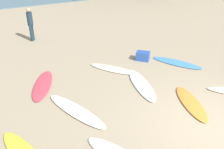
{
  "coord_description": "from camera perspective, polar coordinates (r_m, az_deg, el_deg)",
  "views": [
    {
      "loc": [
        -5.01,
        -2.73,
        4.19
      ],
      "look_at": [
        -0.98,
        3.74,
        0.3
      ],
      "focal_mm": 38.8,
      "sensor_mm": 36.0,
      "label": 1
    }
  ],
  "objects": [
    {
      "name": "surfboard_0",
      "position": [
        9.6,
        0.1,
        1.37
      ],
      "size": [
        1.46,
        1.98,
        0.07
      ],
      "primitive_type": "ellipsoid",
      "rotation": [
        0.0,
        0.0,
        0.53
      ],
      "color": "#EBE4C5",
      "rests_on": "ground_plane"
    },
    {
      "name": "beach_cooler",
      "position": [
        10.48,
        7.28,
        4.34
      ],
      "size": [
        0.66,
        0.68,
        0.37
      ],
      "primitive_type": "cube",
      "rotation": [
        0.0,
        0.0,
        2.27
      ],
      "color": "#2D56B2",
      "rests_on": "ground_plane"
    },
    {
      "name": "surfboard_1",
      "position": [
        7.22,
        -8.51,
        -8.39
      ],
      "size": [
        1.12,
        2.48,
        0.08
      ],
      "primitive_type": "ellipsoid",
      "rotation": [
        0.0,
        0.0,
        0.27
      ],
      "color": "white",
      "rests_on": "ground_plane"
    },
    {
      "name": "ground_plane",
      "position": [
        7.08,
        23.93,
        -12.03
      ],
      "size": [
        120.0,
        120.0,
        0.0
      ],
      "primitive_type": "plane",
      "color": "tan"
    },
    {
      "name": "beachgoer_mid",
      "position": [
        13.27,
        -18.69,
        11.5
      ],
      "size": [
        0.39,
        0.39,
        1.7
      ],
      "rotation": [
        0.0,
        0.0,
        1.0
      ],
      "color": "#1E3342",
      "rests_on": "ground_plane"
    },
    {
      "name": "surfboard_6",
      "position": [
        10.49,
        15.01,
        2.71
      ],
      "size": [
        1.39,
        2.17,
        0.06
      ],
      "primitive_type": "ellipsoid",
      "rotation": [
        0.0,
        0.0,
        0.42
      ],
      "color": "#4791DE",
      "rests_on": "ground_plane"
    },
    {
      "name": "surfboard_2",
      "position": [
        7.87,
        18.11,
        -6.36
      ],
      "size": [
        1.32,
        2.03,
        0.07
      ],
      "primitive_type": "ellipsoid",
      "rotation": [
        0.0,
        0.0,
        -0.43
      ],
      "color": "orange",
      "rests_on": "ground_plane"
    },
    {
      "name": "surfboard_3",
      "position": [
        8.53,
        6.96,
        -2.33
      ],
      "size": [
        1.28,
        2.4,
        0.07
      ],
      "primitive_type": "ellipsoid",
      "rotation": [
        0.0,
        0.0,
        2.81
      ],
      "color": "white",
      "rests_on": "ground_plane"
    },
    {
      "name": "surfboard_5",
      "position": [
        8.78,
        -16.03,
        -2.36
      ],
      "size": [
        1.51,
        2.2,
        0.07
      ],
      "primitive_type": "ellipsoid",
      "rotation": [
        0.0,
        0.0,
        2.67
      ],
      "color": "#D44353",
      "rests_on": "ground_plane"
    }
  ]
}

